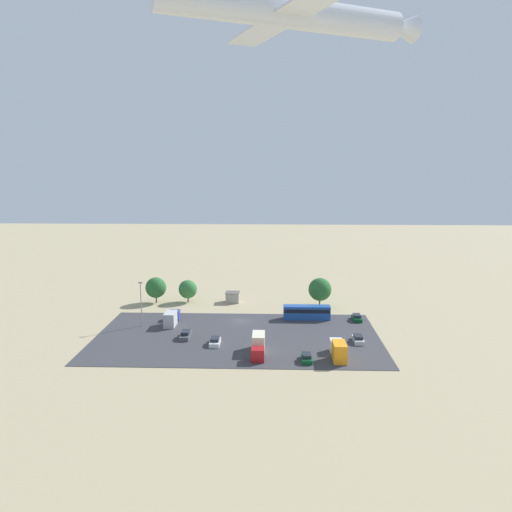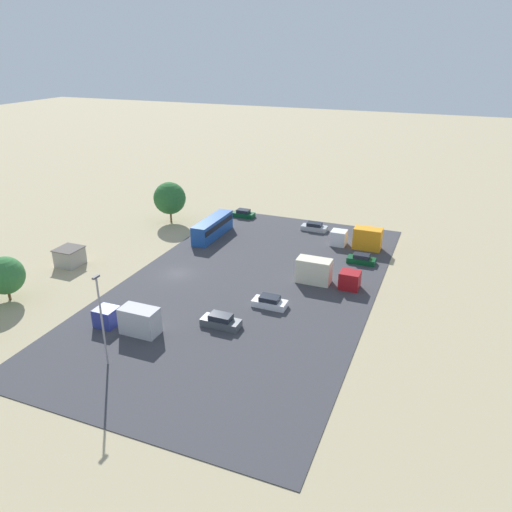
# 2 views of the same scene
# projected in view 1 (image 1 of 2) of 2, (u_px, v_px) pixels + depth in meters

# --- Properties ---
(ground_plane) EXTENTS (400.00, 400.00, 0.00)m
(ground_plane) POSITION_uv_depth(u_px,v_px,m) (240.00, 321.00, 116.72)
(ground_plane) COLOR tan
(parking_lot_surface) EXTENTS (60.21, 33.87, 0.08)m
(parking_lot_surface) POSITION_uv_depth(u_px,v_px,m) (237.00, 337.00, 105.85)
(parking_lot_surface) COLOR #38383D
(parking_lot_surface) RESTS_ON ground
(shed_building) EXTENTS (3.72, 3.57, 2.72)m
(shed_building) POSITION_uv_depth(u_px,v_px,m) (233.00, 297.00, 133.05)
(shed_building) COLOR #9E998E
(shed_building) RESTS_ON ground
(bus) EXTENTS (11.02, 2.60, 3.23)m
(bus) POSITION_uv_depth(u_px,v_px,m) (307.00, 312.00, 117.93)
(bus) COLOR #1E4C9E
(bus) RESTS_ON ground
(parked_car_0) EXTENTS (1.93, 4.72, 1.56)m
(parked_car_0) POSITION_uv_depth(u_px,v_px,m) (186.00, 335.00, 104.98)
(parked_car_0) COLOR #4C5156
(parked_car_0) RESTS_ON ground
(parked_car_1) EXTENTS (2.00, 4.39, 1.45)m
(parked_car_1) POSITION_uv_depth(u_px,v_px,m) (215.00, 342.00, 101.15)
(parked_car_1) COLOR silver
(parked_car_1) RESTS_ON ground
(parked_car_2) EXTENTS (1.88, 4.24, 1.44)m
(parked_car_2) POSITION_uv_depth(u_px,v_px,m) (307.00, 358.00, 92.52)
(parked_car_2) COLOR #0C4723
(parked_car_2) RESTS_ON ground
(parked_car_3) EXTENTS (1.96, 4.59, 1.43)m
(parked_car_3) POSITION_uv_depth(u_px,v_px,m) (358.00, 339.00, 102.59)
(parked_car_3) COLOR #ADB2B7
(parked_car_3) RESTS_ON ground
(parked_car_4) EXTENTS (1.96, 4.24, 1.47)m
(parked_car_4) POSITION_uv_depth(u_px,v_px,m) (357.00, 318.00, 117.03)
(parked_car_4) COLOR #0C4723
(parked_car_4) RESTS_ON ground
(parked_truck_0) EXTENTS (2.39, 8.17, 3.52)m
(parked_truck_0) POSITION_uv_depth(u_px,v_px,m) (338.00, 350.00, 93.73)
(parked_truck_0) COLOR silver
(parked_truck_0) RESTS_ON ground
(parked_truck_1) EXTENTS (2.42, 8.80, 3.46)m
(parked_truck_1) POSITION_uv_depth(u_px,v_px,m) (258.00, 346.00, 96.11)
(parked_truck_1) COLOR maroon
(parked_truck_1) RESTS_ON ground
(parked_truck_2) EXTENTS (2.40, 8.13, 3.18)m
(parked_truck_2) POSITION_uv_depth(u_px,v_px,m) (172.00, 318.00, 114.12)
(parked_truck_2) COLOR navy
(parked_truck_2) RESTS_ON ground
(tree_near_shed) EXTENTS (5.92, 5.92, 7.60)m
(tree_near_shed) POSITION_uv_depth(u_px,v_px,m) (320.00, 289.00, 127.89)
(tree_near_shed) COLOR brown
(tree_near_shed) RESTS_ON ground
(tree_apron_mid) EXTENTS (4.93, 4.93, 5.99)m
(tree_apron_mid) POSITION_uv_depth(u_px,v_px,m) (188.00, 289.00, 132.74)
(tree_apron_mid) COLOR brown
(tree_apron_mid) RESTS_ON ground
(tree_apron_far) EXTENTS (5.47, 5.47, 6.88)m
(tree_apron_far) POSITION_uv_depth(u_px,v_px,m) (156.00, 288.00, 131.92)
(tree_apron_far) COLOR brown
(tree_apron_far) RESTS_ON ground
(light_pole_lot_centre) EXTENTS (0.90, 0.28, 10.16)m
(light_pole_lot_centre) POSITION_uv_depth(u_px,v_px,m) (141.00, 302.00, 112.05)
(light_pole_lot_centre) COLOR gray
(light_pole_lot_centre) RESTS_ON ground
(airplane) EXTENTS (37.81, 31.67, 9.59)m
(airplane) POSITION_uv_depth(u_px,v_px,m) (296.00, 14.00, 67.67)
(airplane) COLOR silver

